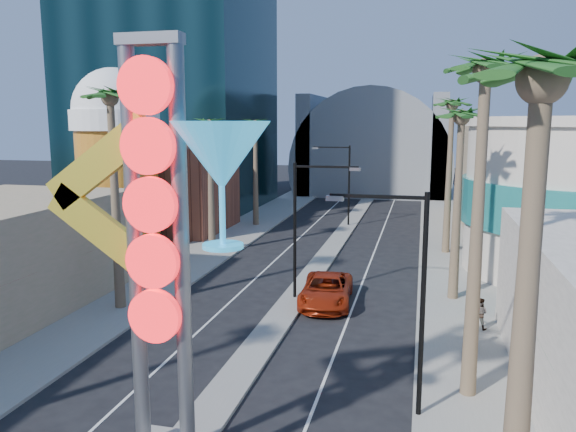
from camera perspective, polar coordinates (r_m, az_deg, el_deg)
The scene contains 21 objects.
sidewalk_west at distance 49.79m, azimuth -6.15°, elevation -2.33°, with size 5.00×100.00×0.15m, color gray.
sidewalk_east at distance 47.03m, azimuth 16.26°, elevation -3.36°, with size 5.00×100.00×0.15m, color gray.
median at distance 50.39m, azimuth 5.25°, elevation -2.17°, with size 1.60×84.00×0.15m, color gray.
brick_filler_west at distance 54.36m, azimuth -11.63°, elevation 2.73°, with size 10.00×10.00×8.00m, color brown.
filler_east at distance 59.76m, azimuth 22.18°, elevation 3.78°, with size 10.00×20.00×10.00m, color #9A8A63.
beer_mug at distance 47.45m, azimuth -17.00°, elevation 6.20°, with size 7.00×7.00×14.50m.
canopy at distance 83.35m, azimuth 8.72°, elevation 5.34°, with size 22.00×16.00×22.00m.
neon_sign at distance 15.43m, azimuth -10.48°, elevation -1.71°, with size 6.53×2.60×12.55m.
streetlight_0 at distance 31.98m, azimuth 1.66°, elevation -0.17°, with size 3.79×0.25×8.00m.
streetlight_1 at distance 55.63m, azimuth 5.67°, elevation 3.94°, with size 3.79×0.25×8.00m.
streetlight_2 at distance 19.62m, azimuth 12.21°, elevation -6.79°, with size 3.45×0.25×8.00m.
palm_1 at distance 31.27m, azimuth -17.57°, elevation 10.12°, with size 2.40×2.40×12.70m.
palm_2 at distance 43.88m, azimuth -7.96°, elevation 8.42°, with size 2.40×2.40×11.20m.
palm_3 at distance 55.23m, azimuth -3.36°, elevation 8.71°, with size 2.40×2.40×11.20m.
palm_4 at distance 11.02m, azimuth 24.19°, elevation 9.25°, with size 2.40×2.40×12.20m.
palm_5 at distance 20.96m, azimuth 19.35°, elevation 11.73°, with size 2.40×2.40×13.20m.
palm_6 at distance 32.90m, azimuth 17.18°, elevation 8.53°, with size 2.40×2.40×11.70m.
palm_7 at distance 44.89m, azimuth 16.31°, elevation 9.88°, with size 2.40×2.40×12.70m.
red_pickup at distance 32.24m, azimuth 3.90°, elevation -7.51°, with size 2.75×5.97×1.66m, color #A3260C.
pedestrian_a at distance 26.92m, azimuth 18.06°, elevation -11.11°, with size 0.62×0.40×1.69m, color gray.
pedestrian_b at distance 29.67m, azimuth 18.91°, elevation -9.33°, with size 0.76×0.60×1.57m, color gray.
Camera 1 is at (7.03, -10.84, 10.28)m, focal length 35.00 mm.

